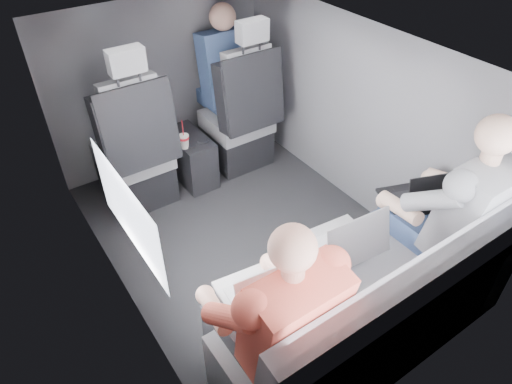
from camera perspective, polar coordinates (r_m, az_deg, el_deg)
floor at (r=3.22m, az=-0.43°, el=-5.97°), size 2.60×2.60×0.00m
ceiling at (r=2.47m, az=-0.58°, el=16.95°), size 2.60×2.60×0.00m
panel_left at (r=2.51m, az=-17.80°, el=-2.84°), size 0.02×2.60×1.35m
panel_right at (r=3.30m, az=12.73°, el=8.88°), size 0.02×2.60×1.35m
panel_front at (r=3.80m, az=-11.82°, el=13.10°), size 1.80×0.02×1.35m
panel_back at (r=2.13m, az=20.07°, el=-12.94°), size 1.80×0.02×1.35m
side_window at (r=2.14m, az=-15.72°, el=-2.56°), size 0.02×0.75×0.42m
seatbelt at (r=3.43m, az=-0.53°, el=13.37°), size 0.35×0.11×0.59m
front_seat_left at (r=3.42m, az=-14.77°, el=4.22°), size 0.52×0.58×1.26m
front_seat_right at (r=3.74m, az=-1.97°, el=8.74°), size 0.52×0.58×1.26m
center_console at (r=3.69m, az=-8.13°, el=4.26°), size 0.24×0.48×0.41m
rear_bench at (r=2.48m, az=13.91°, el=-14.95°), size 1.60×0.57×0.92m
soda_cup at (r=3.43m, az=-8.98°, el=6.34°), size 0.08×0.08×0.23m
laptop_white at (r=2.11m, az=0.09°, el=-12.05°), size 0.33×0.32×0.23m
laptop_silver at (r=2.35m, az=10.84°, el=-5.99°), size 0.39×0.36×0.26m
laptop_black at (r=2.74m, az=19.78°, el=-0.48°), size 0.39×0.40×0.24m
passenger_rear_left at (r=2.02m, az=2.00°, el=-15.37°), size 0.50×0.62×1.22m
passenger_rear_right at (r=2.65m, az=22.76°, el=-2.37°), size 0.54×0.65×1.28m
passenger_front_right at (r=3.79m, az=-3.90°, el=15.09°), size 0.41×0.41×0.84m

